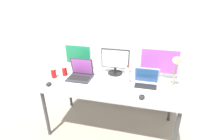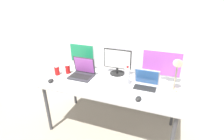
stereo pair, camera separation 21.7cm
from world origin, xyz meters
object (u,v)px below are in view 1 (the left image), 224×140
mouse_by_laptop (142,97)px  desk_lamp (177,66)px  water_bottle (127,76)px  soda_can_near_keyboard (54,73)px  laptop_silver (81,74)px  mouse_by_keyboard (49,84)px  monitor_left (78,57)px  monitor_right (159,63)px  monitor_center (115,61)px  soda_can_by_laptop (65,71)px  laptop_secondary (146,82)px  keyboard_main (105,88)px  work_desk (112,86)px

mouse_by_laptop → desk_lamp: desk_lamp is taller
water_bottle → soda_can_near_keyboard: water_bottle is taller
laptop_silver → desk_lamp: bearing=-0.4°
mouse_by_keyboard → monitor_left: bearing=50.4°
monitor_right → soda_can_near_keyboard: monitor_right is taller
monitor_center → soda_can_by_laptop: monitor_center is taller
monitor_right → desk_lamp: 0.31m
monitor_left → soda_can_near_keyboard: monitor_left is taller
laptop_secondary → desk_lamp: (0.32, 0.02, 0.25)m
keyboard_main → soda_can_near_keyboard: 0.78m
monitor_left → water_bottle: monitor_left is taller
desk_lamp → monitor_left: bearing=169.0°
monitor_right → desk_lamp: desk_lamp is taller
mouse_by_keyboard → mouse_by_laptop: 1.16m
laptop_secondary → mouse_by_keyboard: bearing=-167.3°
work_desk → monitor_left: 0.69m
monitor_center → mouse_by_laptop: monitor_center is taller
monitor_right → monitor_center: bearing=179.4°
monitor_left → monitor_right: monitor_right is taller
monitor_center → water_bottle: monitor_center is taller
laptop_secondary → soda_can_by_laptop: laptop_secondary is taller
desk_lamp → monitor_right: bearing=128.1°
desk_lamp → soda_can_by_laptop: bearing=179.3°
keyboard_main → monitor_left: bearing=137.5°
laptop_silver → mouse_by_laptop: size_ratio=3.35×
laptop_silver → laptop_secondary: bearing=-1.7°
mouse_by_laptop → water_bottle: water_bottle is taller
work_desk → monitor_left: size_ratio=4.46×
soda_can_near_keyboard → desk_lamp: 1.57m
laptop_silver → soda_can_near_keyboard: bearing=-166.4°
keyboard_main → soda_can_near_keyboard: (-0.76, 0.13, 0.05)m
soda_can_by_laptop → soda_can_near_keyboard: bearing=-139.3°
laptop_secondary → monitor_right: bearing=60.3°
work_desk → monitor_right: (0.57, 0.27, 0.28)m
monitor_right → keyboard_main: 0.78m
laptop_silver → water_bottle: size_ratio=1.22×
soda_can_near_keyboard → desk_lamp: size_ratio=0.28×
work_desk → soda_can_by_laptop: 0.70m
monitor_left → work_desk: bearing=-26.9°
work_desk → monitor_right: 0.69m
monitor_left → keyboard_main: monitor_left is taller
soda_can_by_laptop → mouse_by_keyboard: bearing=-102.5°
work_desk → water_bottle: (0.20, 0.01, 0.18)m
water_bottle → monitor_left: bearing=160.1°
desk_lamp → soda_can_near_keyboard: bearing=-177.1°
keyboard_main → desk_lamp: desk_lamp is taller
monitor_right → laptop_secondary: size_ratio=1.63×
laptop_secondary → keyboard_main: bearing=-157.5°
laptop_silver → soda_can_near_keyboard: size_ratio=2.49×
soda_can_near_keyboard → soda_can_by_laptop: (0.11, 0.10, 0.00)m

